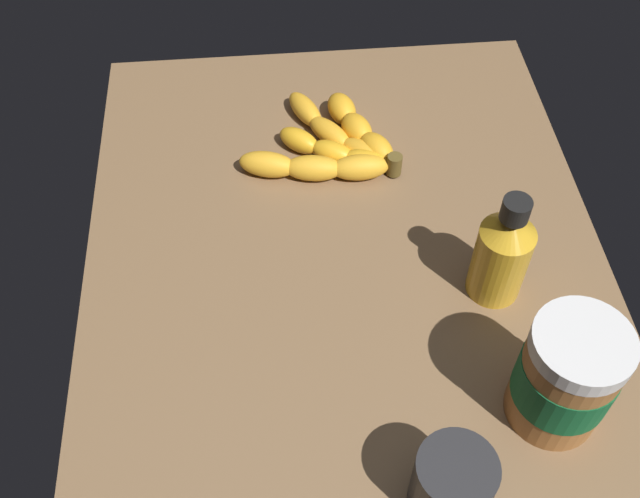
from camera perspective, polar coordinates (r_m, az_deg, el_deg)
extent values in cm
cube|color=brown|center=(92.24, 1.97, -1.25)|extent=(81.08, 63.26, 3.52)
ellipsoid|color=gold|center=(101.06, 4.31, 7.68)|extent=(6.79, 6.10, 3.64)
ellipsoid|color=gold|center=(103.70, 2.82, 9.17)|extent=(6.72, 5.67, 3.64)
ellipsoid|color=gold|center=(106.70, 1.68, 10.67)|extent=(6.54, 5.13, 3.64)
ellipsoid|color=gold|center=(100.82, 3.48, 7.36)|extent=(7.11, 7.73, 3.01)
ellipsoid|color=gold|center=(103.47, 0.85, 8.88)|extent=(7.79, 7.01, 3.01)
ellipsoid|color=gold|center=(107.05, -1.14, 10.62)|extent=(8.10, 5.95, 3.01)
ellipsoid|color=gold|center=(99.66, 3.46, 6.74)|extent=(4.91, 6.77, 3.08)
ellipsoid|color=gold|center=(100.62, 0.79, 7.39)|extent=(5.67, 6.83, 3.08)
ellipsoid|color=gold|center=(102.35, -1.62, 8.31)|extent=(6.25, 6.67, 3.08)
ellipsoid|color=gold|center=(98.53, 3.08, 6.26)|extent=(3.46, 7.67, 3.45)
ellipsoid|color=gold|center=(98.30, -0.51, 6.21)|extent=(4.47, 8.07, 3.45)
ellipsoid|color=gold|center=(99.03, -4.05, 6.48)|extent=(5.40, 8.31, 3.45)
cylinder|color=brown|center=(99.12, 5.71, 6.44)|extent=(2.00, 2.00, 3.00)
cylinder|color=#9E602D|center=(78.47, 18.13, -9.60)|extent=(9.52, 9.52, 12.01)
cylinder|color=#0F592D|center=(77.97, 18.24, -9.38)|extent=(9.71, 9.71, 5.40)
cylinder|color=silver|center=(72.73, 19.48, -6.92)|extent=(9.67, 9.67, 1.93)
cylinder|color=gold|center=(86.45, 13.59, -0.94)|extent=(6.27, 6.27, 10.01)
cone|color=gold|center=(81.69, 14.40, 1.74)|extent=(6.27, 6.27, 2.56)
cylinder|color=black|center=(79.81, 14.76, 2.92)|extent=(3.11, 3.11, 2.56)
cylinder|color=#262628|center=(73.38, 10.08, -17.31)|extent=(7.60, 7.60, 8.31)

